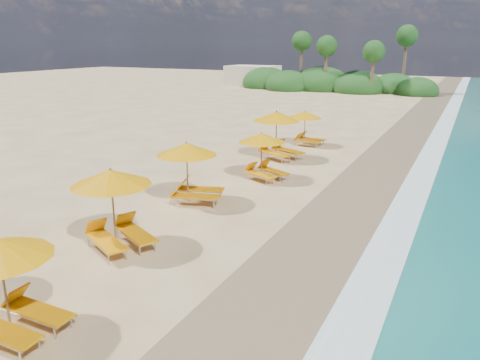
{
  "coord_description": "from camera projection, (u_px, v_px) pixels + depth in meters",
  "views": [
    {
      "loc": [
        7.27,
        -14.5,
        6.0
      ],
      "look_at": [
        0.0,
        0.0,
        1.2
      ],
      "focal_mm": 34.8,
      "sensor_mm": 36.0,
      "label": 1
    }
  ],
  "objects": [
    {
      "name": "station_3",
      "position": [
        192.0,
        168.0,
        17.94
      ],
      "size": [
        3.04,
        2.97,
        2.4
      ],
      "rotation": [
        0.0,
        0.0,
        0.32
      ],
      "color": "olive",
      "rests_on": "ground"
    },
    {
      "name": "beach_building",
      "position": [
        253.0,
        76.0,
        67.45
      ],
      "size": [
        7.0,
        5.0,
        2.8
      ],
      "primitive_type": "cube",
      "color": "beige",
      "rests_on": "ground"
    },
    {
      "name": "station_2",
      "position": [
        115.0,
        204.0,
        13.88
      ],
      "size": [
        3.25,
        3.24,
        2.46
      ],
      "rotation": [
        0.0,
        0.0,
        -0.45
      ],
      "color": "olive",
      "rests_on": "ground"
    },
    {
      "name": "ground",
      "position": [
        240.0,
        211.0,
        17.25
      ],
      "size": [
        160.0,
        160.0,
        0.0
      ],
      "primitive_type": "plane",
      "color": "#DABC80",
      "rests_on": "ground"
    },
    {
      "name": "station_5",
      "position": [
        279.0,
        132.0,
        24.7
      ],
      "size": [
        3.36,
        3.34,
        2.57
      ],
      "rotation": [
        0.0,
        0.0,
        -0.42
      ],
      "color": "olive",
      "rests_on": "ground"
    },
    {
      "name": "treeline",
      "position": [
        329.0,
        83.0,
        60.25
      ],
      "size": [
        25.8,
        8.8,
        9.74
      ],
      "color": "#163D14",
      "rests_on": "ground"
    },
    {
      "name": "station_6",
      "position": [
        307.0,
        126.0,
        28.03
      ],
      "size": [
        2.37,
        2.22,
        2.11
      ],
      "rotation": [
        0.0,
        0.0,
        -0.07
      ],
      "color": "olive",
      "rests_on": "ground"
    },
    {
      "name": "surf_foam",
      "position": [
        433.0,
        244.0,
        14.37
      ],
      "size": [
        4.0,
        160.0,
        0.01
      ],
      "color": "white",
      "rests_on": "ground"
    },
    {
      "name": "wet_sand",
      "position": [
        347.0,
        229.0,
        15.53
      ],
      "size": [
        4.0,
        160.0,
        0.01
      ],
      "primitive_type": "cube",
      "color": "olive",
      "rests_on": "ground"
    },
    {
      "name": "station_4",
      "position": [
        264.0,
        153.0,
        21.0
      ],
      "size": [
        2.83,
        2.81,
        2.16
      ],
      "rotation": [
        0.0,
        0.0,
        -0.43
      ],
      "color": "olive",
      "rests_on": "ground"
    },
    {
      "name": "station_1",
      "position": [
        9.0,
        281.0,
        9.66
      ],
      "size": [
        2.4,
        2.21,
        2.23
      ],
      "rotation": [
        0.0,
        0.0,
        0.01
      ],
      "color": "olive",
      "rests_on": "ground"
    }
  ]
}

